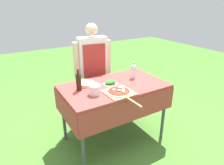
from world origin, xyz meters
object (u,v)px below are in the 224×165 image
at_px(person_cook, 93,66).
at_px(mixing_tub, 95,90).
at_px(pizza_on_peel, 120,92).
at_px(water_bottle, 133,70).
at_px(plate_stack, 86,84).
at_px(prep_table, 114,91).
at_px(oil_bottle, 79,82).
at_px(herb_container, 111,82).

distance_m(person_cook, mixing_tub, 0.79).
distance_m(pizza_on_peel, mixing_tub, 0.28).
relative_size(water_bottle, plate_stack, 1.03).
bearing_deg(plate_stack, prep_table, -31.88).
relative_size(prep_table, person_cook, 0.87).
distance_m(prep_table, oil_bottle, 0.48).
xyz_separation_m(water_bottle, mixing_tub, (-0.67, -0.19, -0.05)).
distance_m(water_bottle, mixing_tub, 0.70).
height_order(person_cook, pizza_on_peel, person_cook).
bearing_deg(person_cook, herb_container, 95.41).
bearing_deg(herb_container, person_cook, 86.88).
distance_m(person_cook, herb_container, 0.57).
height_order(prep_table, pizza_on_peel, pizza_on_peel).
relative_size(mixing_tub, plate_stack, 0.60).
relative_size(oil_bottle, mixing_tub, 2.00).
xyz_separation_m(person_cook, oil_bottle, (-0.44, -0.53, 0.03)).
relative_size(prep_table, pizza_on_peel, 2.33).
xyz_separation_m(prep_table, person_cook, (0.01, 0.61, 0.17)).
xyz_separation_m(prep_table, oil_bottle, (-0.43, 0.08, 0.20)).
xyz_separation_m(prep_table, pizza_on_peel, (-0.07, -0.24, 0.10)).
distance_m(herb_container, mixing_tub, 0.34).
distance_m(mixing_tub, plate_stack, 0.30).
height_order(oil_bottle, plate_stack, oil_bottle).
height_order(water_bottle, herb_container, water_bottle).
bearing_deg(plate_stack, oil_bottle, -141.81).
height_order(person_cook, mixing_tub, person_cook).
distance_m(pizza_on_peel, water_bottle, 0.54).
bearing_deg(mixing_tub, oil_bottle, 119.67).
bearing_deg(water_bottle, person_cook, 123.04).
distance_m(pizza_on_peel, oil_bottle, 0.49).
bearing_deg(pizza_on_peel, oil_bottle, 136.40).
bearing_deg(mixing_tub, herb_container, 28.03).
distance_m(person_cook, water_bottle, 0.64).
xyz_separation_m(prep_table, herb_container, (-0.02, 0.05, 0.11)).
height_order(oil_bottle, water_bottle, oil_bottle).
relative_size(pizza_on_peel, mixing_tub, 4.21).
bearing_deg(water_bottle, oil_bottle, 179.60).
bearing_deg(pizza_on_peel, prep_table, 71.36).
xyz_separation_m(water_bottle, herb_container, (-0.38, -0.03, -0.08)).
bearing_deg(oil_bottle, pizza_on_peel, -41.95).
xyz_separation_m(pizza_on_peel, water_bottle, (0.43, 0.32, 0.09)).
xyz_separation_m(person_cook, herb_container, (-0.03, -0.56, -0.05)).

